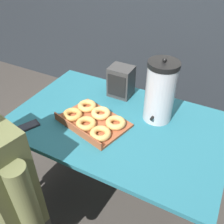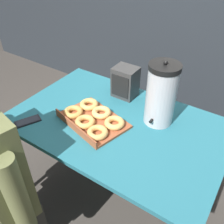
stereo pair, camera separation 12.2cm
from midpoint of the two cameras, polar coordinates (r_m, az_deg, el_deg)
The scene contains 6 objects.
ground_plane at distance 2.04m, azimuth 2.68°, elevation -18.18°, with size 12.00×12.00×0.00m, color #3D3833.
folding_table at distance 1.53m, azimuth 3.41°, elevation -3.69°, with size 1.28×0.81×0.73m.
donut_box at distance 1.49m, azimuth -2.08°, elevation -1.61°, with size 0.45×0.36×0.05m.
coffee_urn at distance 1.44m, azimuth 13.56°, elevation 3.85°, with size 0.18×0.20×0.40m.
cell_phone at distance 1.56m, azimuth -16.61°, elevation -2.10°, with size 0.12×0.16×0.01m.
space_heater at distance 1.69m, azimuth 5.12°, elevation 6.78°, with size 0.15×0.14×0.21m.
Camera 2 is at (0.62, -0.98, 1.69)m, focal length 40.00 mm.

